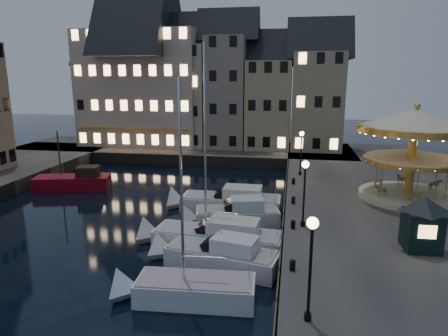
% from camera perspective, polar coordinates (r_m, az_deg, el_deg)
% --- Properties ---
extents(ground, '(160.00, 160.00, 0.00)m').
position_cam_1_polar(ground, '(26.00, -5.28, -10.74)').
color(ground, black).
rests_on(ground, ground).
extents(quay_east, '(16.00, 56.00, 1.30)m').
position_cam_1_polar(quay_east, '(31.50, 23.46, -6.24)').
color(quay_east, '#474442').
rests_on(quay_east, ground).
extents(quay_north, '(44.00, 12.00, 1.30)m').
position_cam_1_polar(quay_north, '(53.84, -5.82, 2.42)').
color(quay_north, '#474442').
rests_on(quay_north, ground).
extents(quaywall_e, '(0.15, 44.00, 1.30)m').
position_cam_1_polar(quaywall_e, '(30.56, 8.67, -5.85)').
color(quaywall_e, '#47423A').
rests_on(quaywall_e, ground).
extents(quaywall_n, '(48.00, 0.15, 1.30)m').
position_cam_1_polar(quaywall_n, '(47.64, -5.43, 1.05)').
color(quaywall_n, '#47423A').
rests_on(quaywall_n, ground).
extents(streetlamp_a, '(0.44, 0.44, 4.17)m').
position_cam_1_polar(streetlamp_a, '(15.38, 12.32, -11.99)').
color(streetlamp_a, black).
rests_on(streetlamp_a, quay_east).
extents(streetlamp_b, '(0.44, 0.44, 4.17)m').
position_cam_1_polar(streetlamp_b, '(24.81, 11.44, -2.28)').
color(streetlamp_b, black).
rests_on(streetlamp_b, quay_east).
extents(streetlamp_c, '(0.44, 0.44, 4.17)m').
position_cam_1_polar(streetlamp_c, '(38.01, 10.96, 3.01)').
color(streetlamp_c, black).
rests_on(streetlamp_c, quay_east).
extents(bollard_a, '(0.30, 0.30, 0.57)m').
position_cam_1_polar(bollard_a, '(20.01, 9.77, -13.41)').
color(bollard_a, black).
rests_on(bollard_a, quay_east).
extents(bollard_b, '(0.30, 0.30, 0.57)m').
position_cam_1_polar(bollard_b, '(25.06, 9.83, -7.86)').
color(bollard_b, black).
rests_on(bollard_b, quay_east).
extents(bollard_c, '(0.30, 0.30, 0.57)m').
position_cam_1_polar(bollard_c, '(29.79, 9.87, -4.47)').
color(bollard_c, black).
rests_on(bollard_c, quay_east).
extents(bollard_d, '(0.30, 0.30, 0.57)m').
position_cam_1_polar(bollard_d, '(35.09, 9.90, -1.81)').
color(bollard_d, black).
rests_on(bollard_d, quay_east).
extents(townhouse_na, '(5.50, 8.00, 12.80)m').
position_cam_1_polar(townhouse_na, '(58.99, -16.44, 9.86)').
color(townhouse_na, gray).
rests_on(townhouse_na, quay_north).
extents(townhouse_nb, '(6.16, 8.00, 13.80)m').
position_cam_1_polar(townhouse_nb, '(56.79, -11.44, 10.53)').
color(townhouse_nb, slate).
rests_on(townhouse_nb, quay_north).
extents(townhouse_nc, '(6.82, 8.00, 14.80)m').
position_cam_1_polar(townhouse_nc, '(54.89, -5.45, 11.17)').
color(townhouse_nc, tan).
rests_on(townhouse_nc, quay_north).
extents(townhouse_nd, '(5.50, 8.00, 15.80)m').
position_cam_1_polar(townhouse_nd, '(53.66, 0.60, 11.73)').
color(townhouse_nd, gray).
rests_on(townhouse_nd, quay_north).
extents(townhouse_ne, '(6.16, 8.00, 12.80)m').
position_cam_1_polar(townhouse_ne, '(53.12, 6.50, 10.01)').
color(townhouse_ne, tan).
rests_on(townhouse_ne, quay_north).
extents(townhouse_nf, '(6.82, 8.00, 13.80)m').
position_cam_1_polar(townhouse_nf, '(53.08, 13.15, 10.30)').
color(townhouse_nf, gray).
rests_on(townhouse_nf, quay_north).
extents(hotel_corner, '(17.60, 9.00, 16.80)m').
position_cam_1_polar(hotel_corner, '(56.74, -11.47, 12.05)').
color(hotel_corner, beige).
rests_on(hotel_corner, quay_north).
extents(motorboat_a, '(6.69, 2.53, 11.07)m').
position_cam_1_polar(motorboat_a, '(19.88, -5.78, -16.95)').
color(motorboat_a, silver).
rests_on(motorboat_a, ground).
extents(motorboat_b, '(7.37, 3.45, 2.15)m').
position_cam_1_polar(motorboat_b, '(22.79, -1.27, -12.49)').
color(motorboat_b, silver).
rests_on(motorboat_b, ground).
extents(motorboat_c, '(9.14, 3.11, 12.09)m').
position_cam_1_polar(motorboat_c, '(25.15, -1.70, -9.85)').
color(motorboat_c, beige).
rests_on(motorboat_c, ground).
extents(motorboat_d, '(7.06, 3.57, 2.15)m').
position_cam_1_polar(motorboat_d, '(28.99, 1.07, -6.78)').
color(motorboat_d, silver).
rests_on(motorboat_d, ground).
extents(motorboat_e, '(8.86, 2.62, 2.15)m').
position_cam_1_polar(motorboat_e, '(31.97, 0.28, -4.86)').
color(motorboat_e, beige).
rests_on(motorboat_e, ground).
extents(red_fishing_boat, '(7.15, 3.96, 5.73)m').
position_cam_1_polar(red_fishing_boat, '(40.17, -20.59, -1.93)').
color(red_fishing_boat, maroon).
rests_on(red_fishing_boat, ground).
extents(carousel, '(8.28, 8.28, 7.25)m').
position_cam_1_polar(carousel, '(32.74, 25.53, 4.05)').
color(carousel, beige).
rests_on(carousel, quay_east).
extents(ticket_kiosk, '(2.84, 2.84, 3.33)m').
position_cam_1_polar(ticket_kiosk, '(23.82, 26.60, -5.93)').
color(ticket_kiosk, black).
rests_on(ticket_kiosk, quay_east).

